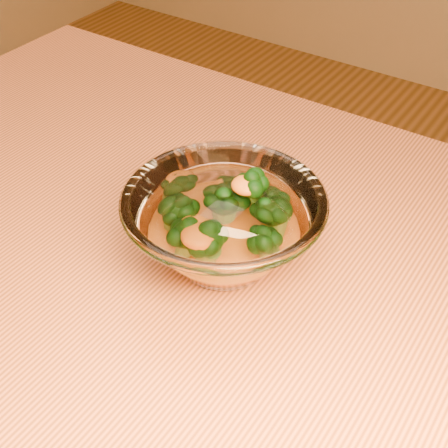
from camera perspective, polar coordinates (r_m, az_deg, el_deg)
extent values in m
cube|color=#DB7541|center=(0.59, 0.24, -10.00)|extent=(1.20, 0.80, 0.04)
cylinder|color=brown|center=(1.29, -11.38, -0.47)|extent=(0.06, 0.06, 0.71)
ellipsoid|color=white|center=(0.62, 0.00, -2.95)|extent=(0.09, 0.09, 0.02)
torus|color=white|center=(0.58, 0.00, 2.17)|extent=(0.19, 0.19, 0.01)
ellipsoid|color=orange|center=(0.61, 0.00, -1.61)|extent=(0.10, 0.10, 0.03)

